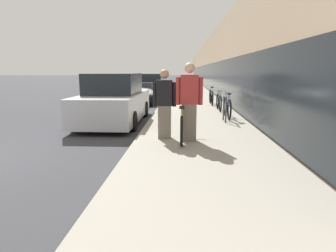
{
  "coord_description": "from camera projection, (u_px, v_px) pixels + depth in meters",
  "views": [
    {
      "loc": [
        5.14,
        -5.11,
        1.79
      ],
      "look_at": [
        4.21,
        12.86,
        -1.55
      ],
      "focal_mm": 32.0,
      "sensor_mm": 36.0,
      "label": 1
    }
  ],
  "objects": [
    {
      "name": "vintage_roadster_curbside",
      "position": [
        140.0,
        95.0,
        16.37
      ],
      "size": [
        1.84,
        4.28,
        1.1
      ],
      "color": "silver",
      "rests_on": "ground"
    },
    {
      "name": "tandem_bicycle",
      "position": [
        182.0,
        124.0,
        7.32
      ],
      "size": [
        0.52,
        2.29,
        0.86
      ],
      "color": "black",
      "rests_on": "sidewalk_slab"
    },
    {
      "name": "parked_sedan_curbside",
      "position": [
        115.0,
        101.0,
        10.31
      ],
      "size": [
        1.92,
        4.75,
        1.69
      ],
      "color": "silver",
      "rests_on": "ground"
    },
    {
      "name": "parked_sedan_far",
      "position": [
        151.0,
        85.0,
        22.28
      ],
      "size": [
        1.88,
        4.15,
        1.55
      ],
      "color": "#4C5156",
      "rests_on": "ground"
    },
    {
      "name": "cruiser_bike_nearest",
      "position": [
        227.0,
        107.0,
        10.53
      ],
      "size": [
        0.52,
        1.72,
        0.9
      ],
      "color": "black",
      "rests_on": "sidewalk_slab"
    },
    {
      "name": "storefront_facade",
      "position": [
        248.0,
        66.0,
        33.03
      ],
      "size": [
        10.01,
        70.0,
        4.62
      ],
      "color": "tan",
      "rests_on": "ground"
    },
    {
      "name": "person_rider",
      "position": [
        189.0,
        102.0,
        6.94
      ],
      "size": [
        0.62,
        0.24,
        1.83
      ],
      "color": "#756B5B",
      "rests_on": "sidewalk_slab"
    },
    {
      "name": "person_bystander",
      "position": [
        165.0,
        104.0,
        7.24
      ],
      "size": [
        0.57,
        0.22,
        1.67
      ],
      "color": "#756B5B",
      "rests_on": "sidewalk_slab"
    },
    {
      "name": "cruiser_bike_middle",
      "position": [
        219.0,
        102.0,
        12.52
      ],
      "size": [
        0.52,
        1.63,
        0.84
      ],
      "color": "black",
      "rests_on": "sidewalk_slab"
    },
    {
      "name": "cruiser_bike_farthest",
      "position": [
        211.0,
        97.0,
        14.71
      ],
      "size": [
        0.52,
        1.79,
        0.9
      ],
      "color": "black",
      "rests_on": "sidewalk_slab"
    },
    {
      "name": "bike_rack_hoop",
      "position": [
        225.0,
        106.0,
        9.73
      ],
      "size": [
        0.05,
        0.6,
        0.84
      ],
      "color": "#4C4C51",
      "rests_on": "sidewalk_slab"
    },
    {
      "name": "sidewalk_slab",
      "position": [
        189.0,
        91.0,
        25.93
      ],
      "size": [
        3.28,
        70.0,
        0.15
      ],
      "color": "gray",
      "rests_on": "ground"
    }
  ]
}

